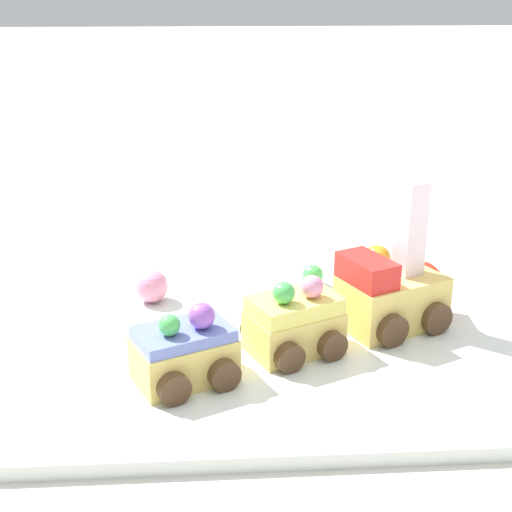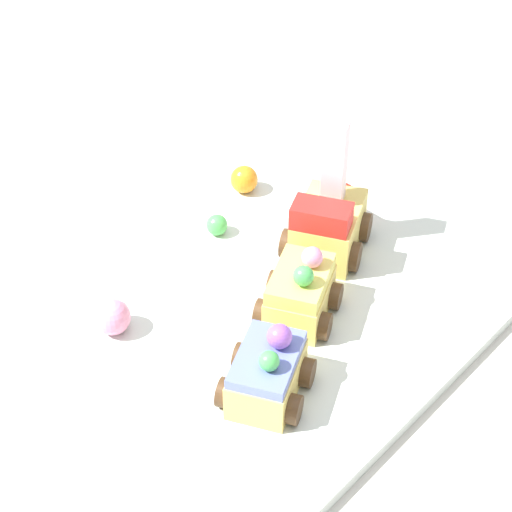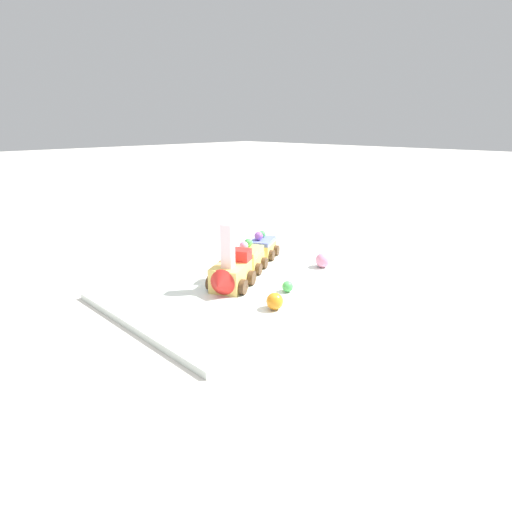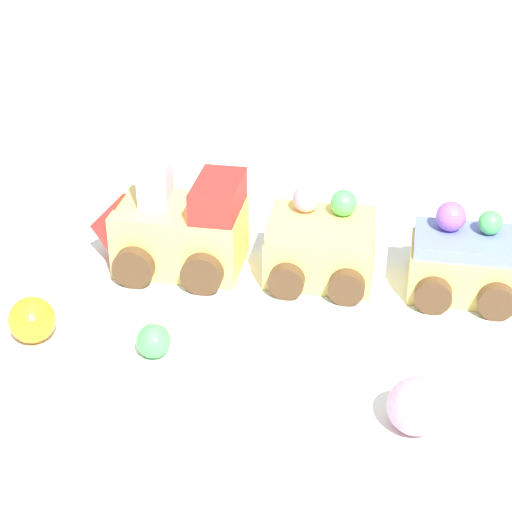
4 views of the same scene
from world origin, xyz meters
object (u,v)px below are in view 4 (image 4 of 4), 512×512
(gumball_green, at_px, (154,341))
(cake_car_blueberry, at_px, (465,263))
(gumball_pink, at_px, (416,406))
(gumball_orange, at_px, (32,320))
(cake_train_locomotive, at_px, (169,225))
(cake_car_lemon, at_px, (322,248))

(gumball_green, bearing_deg, cake_car_blueberry, -124.89)
(cake_car_blueberry, height_order, gumball_pink, cake_car_blueberry)
(cake_car_blueberry, distance_m, gumball_pink, 0.15)
(cake_car_blueberry, xyz_separation_m, gumball_orange, (0.20, 0.21, -0.01))
(cake_train_locomotive, bearing_deg, cake_car_lemon, -179.79)
(gumball_pink, height_order, gumball_green, gumball_pink)
(cake_train_locomotive, distance_m, cake_car_blueberry, 0.21)
(cake_car_lemon, bearing_deg, cake_train_locomotive, 0.21)
(gumball_green, bearing_deg, gumball_pink, -169.29)
(cake_car_blueberry, height_order, gumball_green, cake_car_blueberry)
(cake_car_lemon, height_order, cake_car_blueberry, cake_car_lemon)
(gumball_orange, relative_size, gumball_green, 1.38)
(cake_train_locomotive, distance_m, gumball_orange, 0.12)
(gumball_orange, xyz_separation_m, gumball_pink, (-0.23, -0.06, 0.00))
(cake_car_blueberry, distance_m, gumball_orange, 0.29)
(cake_car_lemon, relative_size, gumball_green, 4.11)
(cake_car_blueberry, xyz_separation_m, gumball_pink, (-0.04, 0.15, -0.01))
(gumball_green, bearing_deg, gumball_orange, 22.91)
(gumball_orange, height_order, gumball_green, gumball_orange)
(cake_train_locomotive, xyz_separation_m, cake_car_blueberry, (-0.19, -0.09, -0.01))
(cake_car_lemon, relative_size, gumball_pink, 2.75)
(cake_train_locomotive, height_order, cake_car_lemon, cake_train_locomotive)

